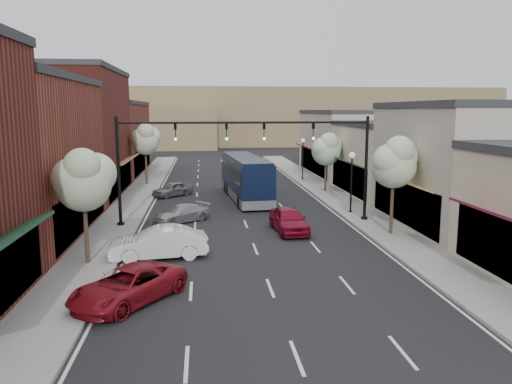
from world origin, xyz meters
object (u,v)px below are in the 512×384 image
object	(u,v)px
lamp_post_far	(303,152)
parked_car_d	(173,189)
tree_right_far	(327,148)
tree_left_near	(84,179)
coach_bus	(246,177)
tree_right_near	(395,161)
lamp_post_near	(352,172)
parked_car_b	(158,243)
signal_mast_right	(331,153)
signal_mast_left	(156,154)
red_hatchback	(289,220)
parked_car_c	(181,213)
tree_left_far	(146,139)
parked_car_a	(128,286)

from	to	relation	value
lamp_post_far	parked_car_d	world-z (taller)	lamp_post_far
tree_right_far	lamp_post_far	bearing A→B (deg)	93.88
tree_left_near	lamp_post_far	bearing A→B (deg)	60.22
tree_right_far	coach_bus	size ratio (longest dim) A/B	0.46
tree_right_near	lamp_post_near	world-z (taller)	tree_right_near
tree_right_near	lamp_post_far	size ratio (longest dim) A/B	1.34
parked_car_d	parked_car_b	bearing A→B (deg)	-41.45
signal_mast_right	signal_mast_left	size ratio (longest dim) A/B	1.00
red_hatchback	parked_car_c	distance (m)	7.52
tree_right_far	lamp_post_far	world-z (taller)	tree_right_far
signal_mast_right	parked_car_d	bearing A→B (deg)	134.24
signal_mast_left	lamp_post_far	size ratio (longest dim) A/B	1.85
tree_left_near	tree_left_far	size ratio (longest dim) A/B	0.93
lamp_post_near	lamp_post_far	size ratio (longest dim) A/B	1.00
lamp_post_far	tree_right_near	bearing A→B (deg)	-88.70
parked_car_b	parked_car_d	distance (m)	18.48
parked_car_a	tree_right_near	bearing A→B (deg)	68.97
tree_right_near	parked_car_b	world-z (taller)	tree_right_near
signal_mast_left	lamp_post_near	distance (m)	13.75
tree_left_near	tree_right_far	bearing A→B (deg)	50.31
tree_right_near	red_hatchback	xyz separation A→B (m)	(-5.91, 1.60, -3.68)
lamp_post_near	parked_car_c	xyz separation A→B (m)	(-12.02, -1.45, -2.42)
coach_bus	parked_car_a	distance (m)	23.24
signal_mast_left	parked_car_c	xyz separation A→B (m)	(1.40, 1.05, -4.04)
parked_car_c	parked_car_d	xyz separation A→B (m)	(-1.14, 10.23, 0.06)
parked_car_c	parked_car_d	size ratio (longest dim) A/B	1.07
lamp_post_far	parked_car_a	bearing A→B (deg)	-112.20
parked_car_a	parked_car_d	world-z (taller)	parked_car_a
parked_car_a	parked_car_b	bearing A→B (deg)	119.98
tree_right_near	parked_car_b	distance (m)	14.20
tree_right_far	parked_car_d	bearing A→B (deg)	-177.20
tree_right_near	tree_left_near	distance (m)	17.08
parked_car_d	parked_car_c	bearing A→B (deg)	-36.16
tree_left_near	parked_car_d	bearing A→B (deg)	81.48
lamp_post_near	coach_bus	world-z (taller)	lamp_post_near
tree_right_near	lamp_post_far	bearing A→B (deg)	91.30
signal_mast_right	parked_car_c	world-z (taller)	signal_mast_right
signal_mast_left	parked_car_b	world-z (taller)	signal_mast_left
parked_car_b	parked_car_d	world-z (taller)	parked_car_b
lamp_post_near	parked_car_b	world-z (taller)	lamp_post_near
red_hatchback	lamp_post_far	bearing A→B (deg)	72.24
signal_mast_right	parked_car_c	bearing A→B (deg)	173.92
tree_left_near	red_hatchback	size ratio (longest dim) A/B	1.26
lamp_post_near	parked_car_c	size ratio (longest dim) A/B	1.11
coach_bus	parked_car_b	distance (m)	17.52
tree_left_near	lamp_post_far	xyz separation A→B (m)	(16.05, 28.06, -1.22)
red_hatchback	parked_car_c	bearing A→B (deg)	147.93
tree_right_near	coach_bus	bearing A→B (deg)	119.48
signal_mast_left	tree_right_far	bearing A→B (deg)	40.54
signal_mast_left	parked_car_a	distance (m)	13.57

